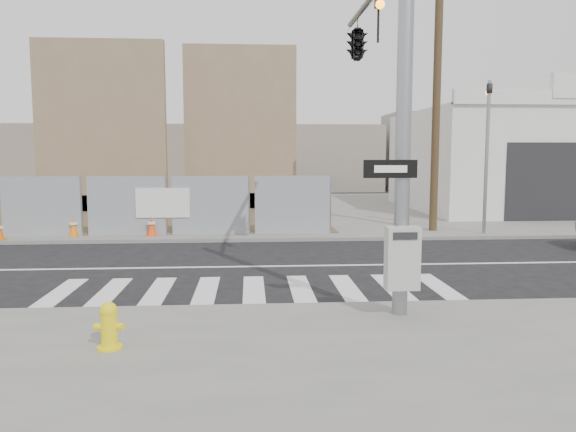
{
  "coord_description": "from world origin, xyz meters",
  "views": [
    {
      "loc": [
        -0.07,
        -14.1,
        2.87
      ],
      "look_at": [
        0.83,
        -0.93,
        1.4
      ],
      "focal_mm": 35.0,
      "sensor_mm": 36.0,
      "label": 1
    }
  ],
  "objects": [
    {
      "name": "fire_hydrant",
      "position": [
        -2.07,
        -6.24,
        0.45
      ],
      "size": [
        0.45,
        0.45,
        0.67
      ],
      "rotation": [
        0.0,
        0.0,
        -0.35
      ],
      "color": "yellow",
      "rests_on": "sidewalk_near"
    },
    {
      "name": "signal_pole",
      "position": [
        2.49,
        -2.05,
        4.78
      ],
      "size": [
        0.96,
        5.87,
        7.0
      ],
      "color": "gray",
      "rests_on": "sidewalk_near"
    },
    {
      "name": "traffic_cone_d",
      "position": [
        -3.37,
        4.82,
        0.45
      ],
      "size": [
        0.4,
        0.4,
        0.67
      ],
      "rotation": [
        0.0,
        0.0,
        0.18
      ],
      "color": "#FF480D",
      "rests_on": "sidewalk_far"
    },
    {
      "name": "concrete_wall_right",
      "position": [
        -0.5,
        14.08,
        3.38
      ],
      "size": [
        5.5,
        1.3,
        8.0
      ],
      "color": "#7B644A",
      "rests_on": "sidewalk_far"
    },
    {
      "name": "far_signal_pole",
      "position": [
        8.0,
        4.6,
        3.48
      ],
      "size": [
        0.16,
        0.2,
        5.6
      ],
      "color": "gray",
      "rests_on": "sidewalk_far"
    },
    {
      "name": "concrete_wall_left",
      "position": [
        -7.0,
        13.08,
        3.38
      ],
      "size": [
        6.0,
        1.3,
        8.0
      ],
      "color": "#7B644A",
      "rests_on": "sidewalk_far"
    },
    {
      "name": "ground",
      "position": [
        0.0,
        0.0,
        0.0
      ],
      "size": [
        100.0,
        100.0,
        0.0
      ],
      "primitive_type": "plane",
      "color": "black",
      "rests_on": "ground"
    },
    {
      "name": "sidewalk_far",
      "position": [
        0.0,
        14.0,
        0.06
      ],
      "size": [
        50.0,
        20.0,
        0.12
      ],
      "primitive_type": "cube",
      "color": "slate",
      "rests_on": "ground"
    },
    {
      "name": "traffic_cone_b",
      "position": [
        -8.06,
        4.22,
        0.42
      ],
      "size": [
        0.36,
        0.36,
        0.62
      ],
      "rotation": [
        0.0,
        0.0,
        -0.12
      ],
      "color": "#DC580B",
      "rests_on": "sidewalk_far"
    },
    {
      "name": "auto_shop",
      "position": [
        14.0,
        12.97,
        2.54
      ],
      "size": [
        12.0,
        10.2,
        5.95
      ],
      "color": "silver",
      "rests_on": "sidewalk_far"
    },
    {
      "name": "utility_pole_right",
      "position": [
        6.5,
        5.5,
        5.2
      ],
      "size": [
        1.6,
        0.28,
        10.0
      ],
      "color": "#4A3A22",
      "rests_on": "sidewalk_far"
    },
    {
      "name": "traffic_cone_c",
      "position": [
        -5.98,
        4.96,
        0.44
      ],
      "size": [
        0.37,
        0.37,
        0.65
      ],
      "rotation": [
        0.0,
        0.0,
        -0.11
      ],
      "color": "orange",
      "rests_on": "sidewalk_far"
    }
  ]
}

